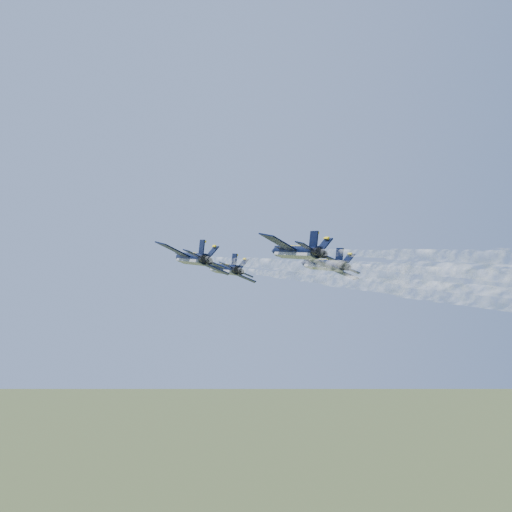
{
  "coord_description": "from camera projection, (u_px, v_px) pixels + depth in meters",
  "views": [
    {
      "loc": [
        -5.46,
        -92.89,
        97.4
      ],
      "look_at": [
        3.8,
        1.32,
        107.78
      ],
      "focal_mm": 45.0,
      "sensor_mm": 36.0,
      "label": 1
    }
  ],
  "objects": [
    {
      "name": "jet_lead",
      "position": [
        224.0,
        269.0,
        105.11
      ],
      "size": [
        10.28,
        14.89,
        4.77
      ],
      "rotation": [
        0.0,
        0.39,
        0.32
      ],
      "color": "black"
    },
    {
      "name": "jet_left",
      "position": [
        191.0,
        259.0,
        89.01
      ],
      "size": [
        10.28,
        14.89,
        4.77
      ],
      "rotation": [
        0.0,
        0.39,
        0.32
      ],
      "color": "black"
    },
    {
      "name": "jet_right",
      "position": [
        323.0,
        265.0,
        97.88
      ],
      "size": [
        10.28,
        14.89,
        4.77
      ],
      "rotation": [
        0.0,
        0.39,
        0.32
      ],
      "color": "black"
    },
    {
      "name": "jet_slot",
      "position": [
        296.0,
        252.0,
        81.26
      ],
      "size": [
        10.28,
        14.89,
        4.77
      ],
      "rotation": [
        0.0,
        0.39,
        0.32
      ],
      "color": "black"
    },
    {
      "name": "smoke_trail_lead",
      "position": [
        380.0,
        233.0,
        64.99
      ],
      "size": [
        19.75,
        55.45,
        2.38
      ],
      "rotation": [
        0.0,
        0.39,
        0.32
      ],
      "color": "white"
    },
    {
      "name": "smoke_trail_left",
      "position": [
        373.0,
        203.0,
        48.89
      ],
      "size": [
        19.75,
        55.45,
        2.38
      ],
      "rotation": [
        0.0,
        0.39,
        0.32
      ],
      "color": "white"
    }
  ]
}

